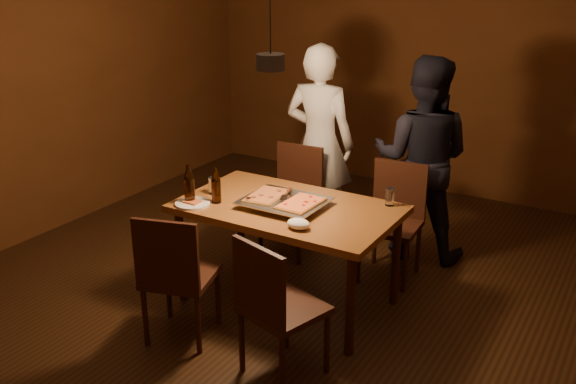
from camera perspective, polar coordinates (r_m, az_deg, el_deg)
The scene contains 19 objects.
room_shell at distance 4.13m, azimuth -1.51°, elevation 6.67°, with size 6.00×6.00×6.00m.
dining_table at distance 4.45m, azimuth -0.00°, elevation -2.10°, with size 1.50×0.90×0.75m.
chair_far_left at distance 5.36m, azimuth 0.55°, elevation 0.26°, with size 0.44×0.44×0.49m.
chair_far_right at distance 5.00m, azimuth 9.47°, elevation -1.56°, with size 0.45×0.45×0.49m.
chair_near_left at distance 4.11m, azimuth -10.07°, elevation -6.61°, with size 0.52×0.52×0.49m.
chair_near_right at distance 3.71m, azimuth -1.33°, elevation -9.40°, with size 0.52×0.52×0.49m.
pizza_tray at distance 4.40m, azimuth -0.35°, elevation -1.02°, with size 0.55×0.45×0.05m, color silver.
pizza_meat at distance 4.46m, azimuth -1.91°, elevation -0.28°, with size 0.22×0.34×0.02m, color maroon.
pizza_cheese at distance 4.31m, azimuth 1.13°, elevation -0.99°, with size 0.22×0.35×0.02m, color gold.
spatula at distance 4.39m, azimuth -0.07°, elevation -0.51°, with size 0.09×0.24×0.04m, color silver, non-canonical shape.
beer_bottle_a at distance 4.48m, azimuth -8.79°, elevation 0.70°, with size 0.07×0.07×0.28m.
beer_bottle_b at distance 4.46m, azimuth -6.41°, elevation 0.58°, with size 0.07×0.07×0.25m.
water_glass_left at distance 4.66m, azimuth -6.60°, elevation 0.57°, with size 0.08×0.08×0.12m, color silver.
water_glass_right at distance 4.46m, azimuth 9.05°, elevation -0.42°, with size 0.06×0.06×0.13m, color silver.
plate_slice at distance 4.49m, azimuth -8.48°, elevation -1.00°, with size 0.24×0.24×0.03m.
napkin at distance 4.05m, azimuth 0.94°, elevation -2.84°, with size 0.15×0.12×0.06m, color white.
diner_white at distance 5.54m, azimuth 2.81°, elevation 4.36°, with size 0.62×0.41×1.71m, color white.
diner_dark at distance 5.29m, azimuth 11.80°, elevation 2.90°, with size 0.81×0.63×1.66m, color black.
pendant_lamp at distance 4.06m, azimuth -1.56°, elevation 11.62°, with size 0.18×0.18×1.10m.
Camera 1 is at (2.16, -3.39, 2.37)m, focal length 40.00 mm.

